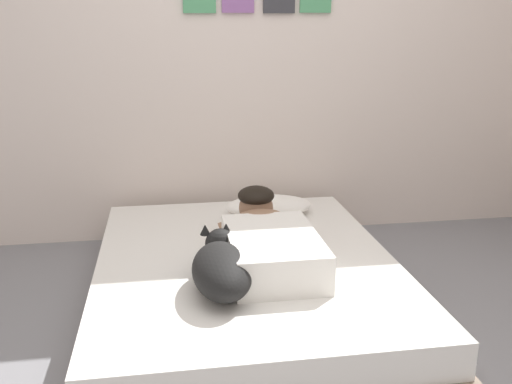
# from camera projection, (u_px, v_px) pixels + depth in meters

# --- Properties ---
(ground_plane) EXTENTS (12.74, 12.74, 0.00)m
(ground_plane) POSITION_uv_depth(u_px,v_px,m) (318.00, 359.00, 2.45)
(ground_plane) COLOR gray
(back_wall) EXTENTS (4.37, 0.12, 2.50)m
(back_wall) POSITION_uv_depth(u_px,v_px,m) (257.00, 45.00, 3.66)
(back_wall) COLOR silver
(back_wall) RESTS_ON ground
(bed) EXTENTS (1.51, 1.93, 0.26)m
(bed) POSITION_uv_depth(u_px,v_px,m) (246.00, 281.00, 2.90)
(bed) COLOR #726051
(bed) RESTS_ON ground
(pillow) EXTENTS (0.52, 0.32, 0.11)m
(pillow) POSITION_uv_depth(u_px,v_px,m) (269.00, 206.00, 3.48)
(pillow) COLOR white
(pillow) RESTS_ON bed
(person_lying) EXTENTS (0.43, 0.92, 0.27)m
(person_lying) POSITION_uv_depth(u_px,v_px,m) (268.00, 238.00, 2.81)
(person_lying) COLOR white
(person_lying) RESTS_ON bed
(dog) EXTENTS (0.26, 0.57, 0.21)m
(dog) POSITION_uv_depth(u_px,v_px,m) (222.00, 267.00, 2.49)
(dog) COLOR black
(dog) RESTS_ON bed
(coffee_cup) EXTENTS (0.12, 0.09, 0.07)m
(coffee_cup) POSITION_uv_depth(u_px,v_px,m) (278.00, 226.00, 3.18)
(coffee_cup) COLOR white
(coffee_cup) RESTS_ON bed
(cell_phone) EXTENTS (0.07, 0.14, 0.01)m
(cell_phone) POSITION_uv_depth(u_px,v_px,m) (297.00, 272.00, 2.67)
(cell_phone) COLOR black
(cell_phone) RESTS_ON bed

